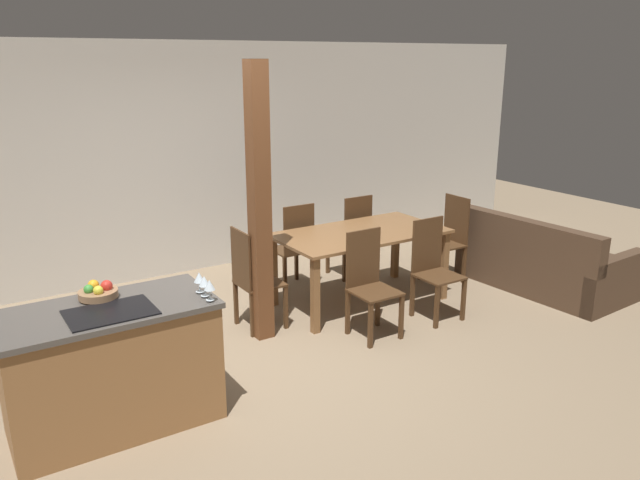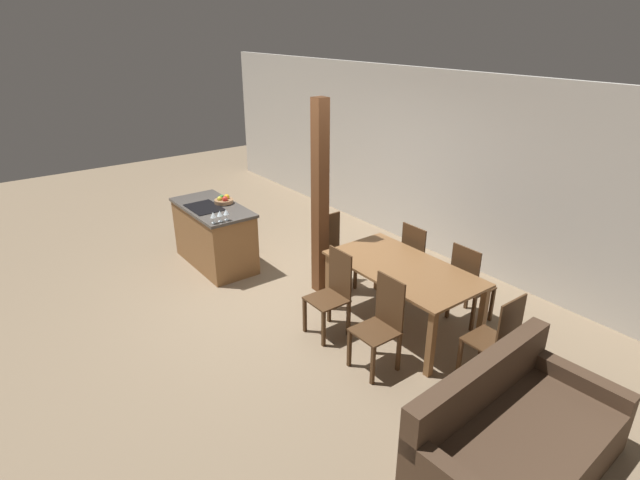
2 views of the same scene
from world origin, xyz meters
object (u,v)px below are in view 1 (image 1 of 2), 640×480
(dining_chair_near_right, at_px, (434,268))
(couch, at_px, (542,264))
(kitchen_island, at_px, (112,367))
(fruit_bowl, at_px, (98,292))
(dining_chair_foot_end, at_px, (449,238))
(wine_glass_far, at_px, (199,278))
(timber_post, at_px, (259,206))
(wine_glass_middle, at_px, (204,281))
(dining_chair_far_right, at_px, (352,235))
(dining_chair_head_end, at_px, (252,278))
(dining_chair_near_left, at_px, (370,283))
(dining_chair_far_left, at_px, (294,246))
(dining_table, at_px, (360,241))
(wine_glass_near, at_px, (209,285))

(dining_chair_near_right, xyz_separation_m, couch, (1.60, -0.06, -0.23))
(kitchen_island, bearing_deg, fruit_bowl, 90.11)
(fruit_bowl, bearing_deg, dining_chair_foot_end, 10.68)
(wine_glass_far, height_order, timber_post, timber_post)
(wine_glass_middle, bearing_deg, fruit_bowl, 149.40)
(fruit_bowl, height_order, dining_chair_far_right, fruit_bowl)
(dining_chair_far_right, relative_size, dining_chair_head_end, 1.00)
(dining_chair_near_left, xyz_separation_m, dining_chair_far_right, (0.79, 1.39, 0.00))
(timber_post, bearing_deg, dining_chair_far_right, 28.49)
(fruit_bowl, distance_m, dining_chair_near_left, 2.47)
(dining_chair_near_left, distance_m, dining_chair_far_left, 1.39)
(wine_glass_middle, xyz_separation_m, dining_chair_far_left, (1.79, 1.84, -0.51))
(dining_chair_near_right, height_order, dining_chair_foot_end, same)
(kitchen_island, height_order, dining_chair_near_left, dining_chair_near_left)
(dining_table, bearing_deg, dining_chair_near_left, -119.69)
(wine_glass_middle, relative_size, dining_chair_near_left, 0.15)
(dining_table, xyz_separation_m, dining_chair_near_right, (0.40, -0.69, -0.16))
(wine_glass_middle, bearing_deg, dining_chair_near_left, 14.17)
(dining_table, bearing_deg, couch, -20.71)
(dining_chair_far_left, xyz_separation_m, timber_post, (-0.87, -0.90, 0.74))
(dining_chair_far_right, xyz_separation_m, timber_post, (-1.66, -0.90, 0.74))
(dining_chair_near_right, xyz_separation_m, timber_post, (-1.66, 0.48, 0.74))
(dining_table, xyz_separation_m, timber_post, (-1.27, -0.21, 0.58))
(wine_glass_near, bearing_deg, timber_post, 48.25)
(timber_post, bearing_deg, wine_glass_near, -131.75)
(dining_chair_near_left, xyz_separation_m, timber_post, (-0.87, 0.48, 0.74))
(wine_glass_far, bearing_deg, dining_chair_near_right, 7.93)
(dining_chair_near_left, distance_m, timber_post, 1.24)
(dining_chair_far_left, bearing_deg, dining_chair_foot_end, 157.28)
(fruit_bowl, bearing_deg, dining_chair_far_right, 24.46)
(wine_glass_middle, bearing_deg, kitchen_island, 163.89)
(wine_glass_far, bearing_deg, dining_chair_near_left, 11.36)
(dining_chair_foot_end, bearing_deg, dining_chair_near_left, -67.28)
(wine_glass_near, distance_m, dining_chair_near_left, 1.94)
(wine_glass_middle, distance_m, timber_post, 1.33)
(dining_table, height_order, dining_chair_near_right, dining_chair_near_right)
(fruit_bowl, xyz_separation_m, timber_post, (1.55, 0.56, 0.30))
(fruit_bowl, height_order, dining_chair_near_right, fruit_bowl)
(wine_glass_middle, distance_m, dining_chair_head_end, 1.56)
(fruit_bowl, relative_size, dining_chair_far_right, 0.27)
(dining_table, relative_size, timber_post, 0.70)
(wine_glass_far, bearing_deg, wine_glass_middle, -90.00)
(kitchen_island, distance_m, dining_chair_far_right, 3.62)
(kitchen_island, xyz_separation_m, dining_chair_far_right, (3.22, 1.66, 0.06))
(fruit_bowl, distance_m, wine_glass_near, 0.79)
(wine_glass_middle, bearing_deg, wine_glass_near, -90.00)
(dining_chair_far_left, relative_size, couch, 0.53)
(timber_post, bearing_deg, couch, -9.47)
(wine_glass_middle, height_order, dining_chair_near_right, wine_glass_middle)
(dining_chair_far_left, bearing_deg, dining_chair_near_right, 119.69)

